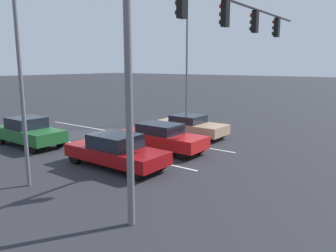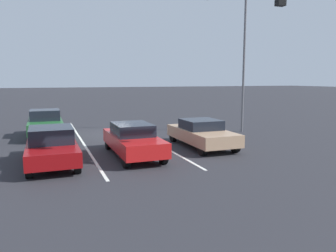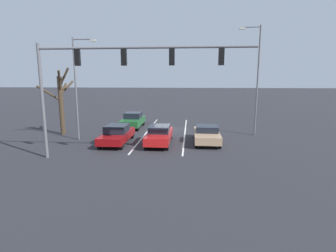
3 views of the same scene
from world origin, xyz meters
The scene contains 8 objects.
ground_plane centered at (0.00, 0.00, 0.00)m, with size 240.00×240.00×0.00m, color #28282D.
lane_stripe_left_divider centered at (-1.82, 1.70, 0.01)m, with size 0.12×15.39×0.01m, color silver.
lane_stripe_center_divider centered at (1.82, 1.70, 0.01)m, with size 0.12×15.39×0.01m, color silver.
car_maroon_rightlane_front centered at (3.45, 6.22, 0.73)m, with size 1.86×4.77×1.46m.
car_tan_leftlane_front centered at (-3.62, 5.41, 0.69)m, with size 1.94×4.59×1.35m.
car_red_midlane_front centered at (0.10, 6.12, 0.74)m, with size 1.76×4.75×1.43m.
car_darkgreen_rightlane_second centered at (3.63, -0.40, 0.79)m, with size 1.86×4.42×1.58m.
street_lamp_left_shoulder centered at (-7.96, 2.17, 5.37)m, with size 1.85×0.24×9.50m.
Camera 2 is at (3.68, 19.82, 3.34)m, focal length 35.00 mm.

